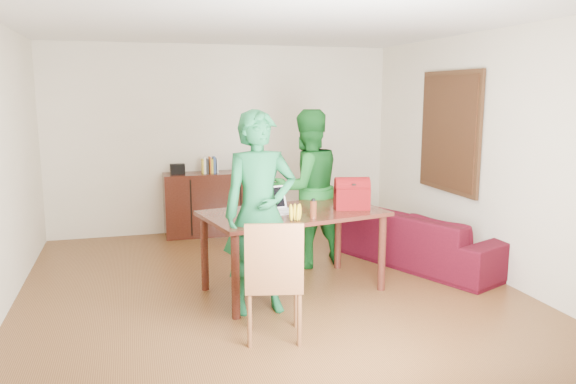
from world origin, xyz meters
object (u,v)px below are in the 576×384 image
object	(u,v)px
bottle	(313,208)
sofa	(418,237)
red_bag	(352,196)
chair	(274,304)
person_near	(260,213)
laptop	(278,209)
table	(293,222)
person_far	(307,188)

from	to	relation	value
bottle	sofa	bearing A→B (deg)	27.82
red_bag	sofa	bearing A→B (deg)	38.27
sofa	chair	bearing A→B (deg)	102.25
bottle	red_bag	world-z (taller)	red_bag
person_near	red_bag	distance (m)	1.15
chair	sofa	world-z (taller)	chair
chair	laptop	bearing A→B (deg)	85.87
person_near	table	bearing A→B (deg)	43.35
bottle	sofa	size ratio (longest dim) A/B	0.09
table	bottle	bearing A→B (deg)	-86.09
person_near	person_far	distance (m)	1.52
person_near	sofa	xyz separation A→B (m)	(2.16, 0.94, -0.62)
person_near	laptop	distance (m)	0.50
chair	sofa	bearing A→B (deg)	48.06
table	bottle	size ratio (longest dim) A/B	10.15
table	person_near	size ratio (longest dim) A/B	1.04
chair	person_far	bearing A→B (deg)	77.35
person_near	sofa	size ratio (longest dim) A/B	0.85
person_far	laptop	distance (m)	1.03
table	laptop	size ratio (longest dim) A/B	4.80
person_near	bottle	size ratio (longest dim) A/B	9.79
table	person_near	distance (m)	0.67
bottle	sofa	world-z (taller)	bottle
person_far	bottle	xyz separation A→B (m)	(-0.31, -1.17, 0.01)
person_far	laptop	bearing A→B (deg)	43.92
chair	person_near	xyz separation A→B (m)	(0.03, 0.62, 0.64)
chair	red_bag	xyz separation A→B (m)	(1.10, 1.03, 0.67)
person_far	sofa	size ratio (longest dim) A/B	0.83
person_far	sofa	bearing A→B (deg)	154.39
red_bag	chair	bearing A→B (deg)	-125.01
table	red_bag	distance (m)	0.67
person_near	red_bag	world-z (taller)	person_near
person_far	sofa	world-z (taller)	person_far
chair	person_near	size ratio (longest dim) A/B	0.55
person_far	red_bag	xyz separation A→B (m)	(0.22, -0.85, 0.05)
person_far	red_bag	distance (m)	0.88
chair	table	bearing A→B (deg)	78.22
chair	bottle	size ratio (longest dim) A/B	5.34
chair	bottle	bearing A→B (deg)	63.51
chair	red_bag	world-z (taller)	red_bag
red_bag	person_near	bearing A→B (deg)	-147.12
laptop	chair	bearing A→B (deg)	-121.77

